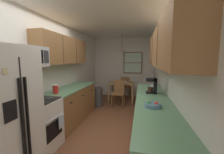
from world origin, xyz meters
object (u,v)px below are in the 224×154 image
object	(u,v)px
storage_canister	(56,89)
dining_chair_near	(119,92)
dining_table	(122,86)
stove_range	(39,125)
fruit_bowl	(152,105)
table_serving_bowl	(124,82)
microwave_over_range	(28,57)
coffee_maker	(153,86)
mug_by_coffeemaker	(153,87)
trash_bin	(98,97)
dining_chair_far	(126,86)
refrigerator	(0,118)

from	to	relation	value
storage_canister	dining_chair_near	bearing A→B (deg)	64.45
dining_table	stove_range	bearing A→B (deg)	-107.61
fruit_bowl	table_serving_bowl	world-z (taller)	fruit_bowl
microwave_over_range	fruit_bowl	world-z (taller)	microwave_over_range
coffee_maker	fruit_bowl	bearing A→B (deg)	-94.54
storage_canister	mug_by_coffeemaker	world-z (taller)	storage_canister
coffee_maker	mug_by_coffeemaker	xyz separation A→B (m)	(0.04, 0.48, -0.12)
dining_table	coffee_maker	bearing A→B (deg)	-66.79
dining_table	mug_by_coffeemaker	world-z (taller)	mug_by_coffeemaker
dining_table	fruit_bowl	distance (m)	3.33
dining_table	storage_canister	bearing A→B (deg)	-111.07
trash_bin	stove_range	bearing A→B (deg)	-96.66
mug_by_coffeemaker	dining_chair_far	bearing A→B (deg)	111.20
dining_table	table_serving_bowl	xyz separation A→B (m)	(0.09, -0.00, 0.15)
dining_chair_far	storage_canister	xyz separation A→B (m)	(-1.14, -3.30, 0.50)
dining_chair_far	coffee_maker	size ratio (longest dim) A/B	2.80
stove_range	dining_chair_near	world-z (taller)	stove_range
mug_by_coffeemaker	fruit_bowl	xyz separation A→B (m)	(-0.11, -1.40, -0.01)
refrigerator	dining_table	bearing A→B (deg)	76.00
refrigerator	mug_by_coffeemaker	world-z (taller)	refrigerator
microwave_over_range	coffee_maker	world-z (taller)	microwave_over_range
dining_chair_near	trash_bin	bearing A→B (deg)	-166.59
refrigerator	fruit_bowl	bearing A→B (deg)	22.67
trash_bin	mug_by_coffeemaker	world-z (taller)	mug_by_coffeemaker
stove_range	dining_chair_near	size ratio (longest dim) A/B	1.22
refrigerator	stove_range	world-z (taller)	refrigerator
dining_chair_near	dining_chair_far	bearing A→B (deg)	84.27
refrigerator	coffee_maker	world-z (taller)	refrigerator
microwave_over_range	dining_table	size ratio (longest dim) A/B	0.67
stove_range	dining_chair_far	xyz separation A→B (m)	(1.13, 3.86, 0.03)
dining_chair_near	trash_bin	xyz separation A→B (m)	(-0.72, -0.17, -0.17)
dining_chair_far	storage_canister	size ratio (longest dim) A/B	4.66
trash_bin	table_serving_bowl	xyz separation A→B (m)	(0.84, 0.75, 0.44)
microwave_over_range	table_serving_bowl	size ratio (longest dim) A/B	3.44
storage_canister	mug_by_coffeemaker	distance (m)	2.26
refrigerator	dining_table	world-z (taller)	refrigerator
dining_chair_far	mug_by_coffeemaker	world-z (taller)	mug_by_coffeemaker
trash_bin	mug_by_coffeemaker	bearing A→B (deg)	-30.41
stove_range	coffee_maker	world-z (taller)	coffee_maker
fruit_bowl	refrigerator	bearing A→B (deg)	-157.33
trash_bin	fruit_bowl	xyz separation A→B (m)	(1.64, -2.43, 0.61)
dining_table	dining_chair_near	bearing A→B (deg)	-92.65
refrigerator	mug_by_coffeemaker	bearing A→B (deg)	47.64
dining_table	dining_chair_far	size ratio (longest dim) A/B	1.04
storage_canister	table_serving_bowl	distance (m)	2.95
dining_chair_near	stove_range	bearing A→B (deg)	-110.61
refrigerator	table_serving_bowl	xyz separation A→B (m)	(1.08, 3.98, -0.13)
microwave_over_range	fruit_bowl	distance (m)	2.18
dining_table	fruit_bowl	xyz separation A→B (m)	(0.90, -3.19, 0.32)
storage_canister	coffee_maker	size ratio (longest dim) A/B	0.60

